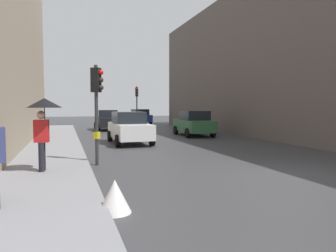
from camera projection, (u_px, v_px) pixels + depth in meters
ground_plane at (284, 176)px, 9.27m from camera, size 120.00×120.00×0.00m
sidewalk_kerb at (52, 155)px, 12.87m from camera, size 2.55×40.00×0.16m
building_facade_right at (324, 62)px, 22.22m from camera, size 12.00×33.62×10.43m
traffic_light_near_right at (97, 96)px, 10.84m from camera, size 0.44×0.38×3.49m
traffic_light_far_median at (137, 99)px, 29.69m from camera, size 0.24×0.43×3.97m
car_blue_van at (140, 117)px, 36.51m from camera, size 2.27×4.33×1.76m
car_green_estate at (194, 123)px, 22.03m from camera, size 2.18×4.28×1.76m
car_white_compact at (129, 128)px, 17.40m from camera, size 2.06×4.22×1.76m
car_dark_suv at (107, 120)px, 27.46m from camera, size 2.02×4.20×1.76m
pedestrian_with_umbrella at (44, 114)px, 9.10m from camera, size 1.00×1.00×2.14m
warning_sign_triangle at (115, 196)px, 6.03m from camera, size 0.64×0.64×0.65m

